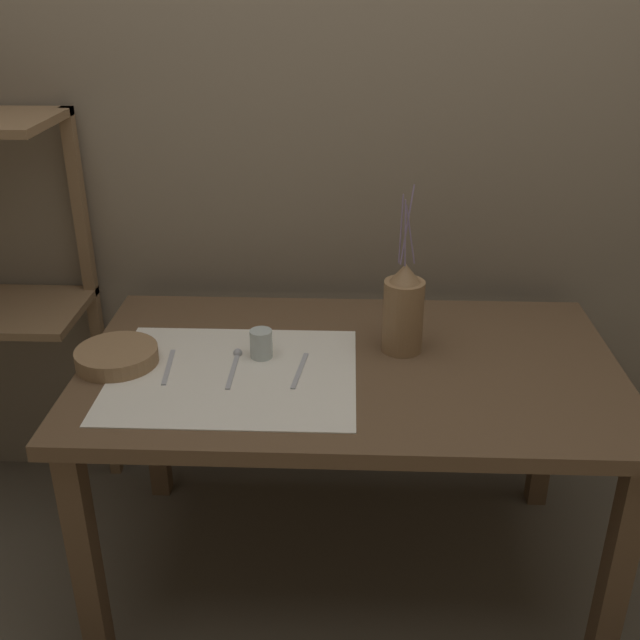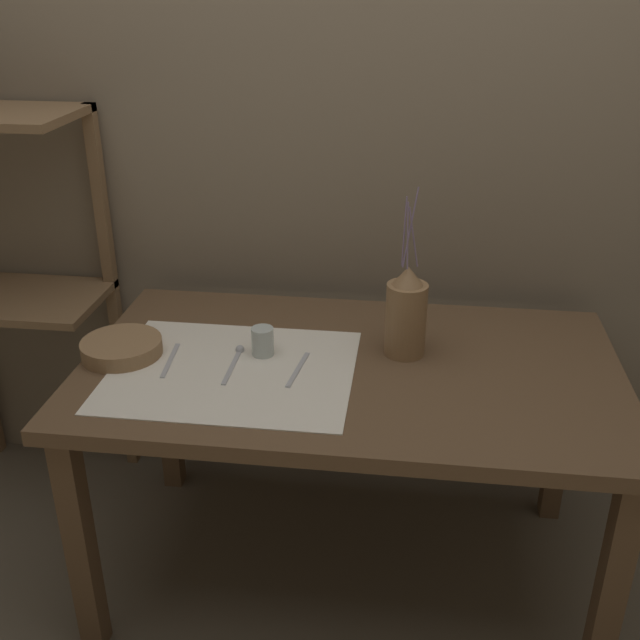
{
  "view_description": "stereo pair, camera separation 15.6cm",
  "coord_description": "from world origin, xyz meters",
  "views": [
    {
      "loc": [
        -0.01,
        -1.71,
        1.64
      ],
      "look_at": [
        -0.08,
        0.0,
        0.83
      ],
      "focal_mm": 42.0,
      "sensor_mm": 36.0,
      "label": 1
    },
    {
      "loc": [
        0.14,
        -1.7,
        1.64
      ],
      "look_at": [
        -0.08,
        0.0,
        0.83
      ],
      "focal_mm": 42.0,
      "sensor_mm": 36.0,
      "label": 2
    }
  ],
  "objects": [
    {
      "name": "wooden_table",
      "position": [
        0.0,
        0.0,
        0.63
      ],
      "size": [
        1.39,
        0.81,
        0.71
      ],
      "color": "brown",
      "rests_on": "ground_plane"
    },
    {
      "name": "fork_outer",
      "position": [
        -0.47,
        -0.05,
        0.71
      ],
      "size": [
        0.03,
        0.18,
        0.0
      ],
      "color": "#A8A8AD",
      "rests_on": "wooden_table"
    },
    {
      "name": "linen_cloth",
      "position": [
        -0.3,
        -0.08,
        0.71
      ],
      "size": [
        0.62,
        0.51,
        0.0
      ],
      "color": "silver",
      "rests_on": "wooden_table"
    },
    {
      "name": "pitcher_with_flowers",
      "position": [
        0.14,
        0.08,
        0.82
      ],
      "size": [
        0.11,
        0.11,
        0.45
      ],
      "color": "olive",
      "rests_on": "wooden_table"
    },
    {
      "name": "spoon_inner",
      "position": [
        -0.3,
        -0.01,
        0.71
      ],
      "size": [
        0.02,
        0.19,
        0.02
      ],
      "color": "#A8A8AD",
      "rests_on": "wooden_table"
    },
    {
      "name": "wooden_shelf_unit",
      "position": [
        -1.09,
        0.33,
        0.89
      ],
      "size": [
        0.56,
        0.35,
        1.28
      ],
      "color": "brown",
      "rests_on": "ground_plane"
    },
    {
      "name": "wooden_bowl",
      "position": [
        -0.6,
        -0.03,
        0.73
      ],
      "size": [
        0.21,
        0.21,
        0.04
      ],
      "color": "#8E6B47",
      "rests_on": "wooden_table"
    },
    {
      "name": "ground_plane",
      "position": [
        0.0,
        0.0,
        0.0
      ],
      "size": [
        12.0,
        12.0,
        0.0
      ],
      "primitive_type": "plane",
      "color": "brown"
    },
    {
      "name": "fork_inner",
      "position": [
        -0.13,
        -0.06,
        0.71
      ],
      "size": [
        0.03,
        0.18,
        0.0
      ],
      "color": "#A8A8AD",
      "rests_on": "wooden_table"
    },
    {
      "name": "glass_tumbler_near",
      "position": [
        -0.23,
        0.02,
        0.75
      ],
      "size": [
        0.06,
        0.06,
        0.08
      ],
      "color": "#B7C1BC",
      "rests_on": "wooden_table"
    },
    {
      "name": "stone_wall_back",
      "position": [
        0.0,
        0.52,
        1.2
      ],
      "size": [
        7.0,
        0.06,
        2.4
      ],
      "color": "#7A6B56",
      "rests_on": "ground_plane"
    }
  ]
}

